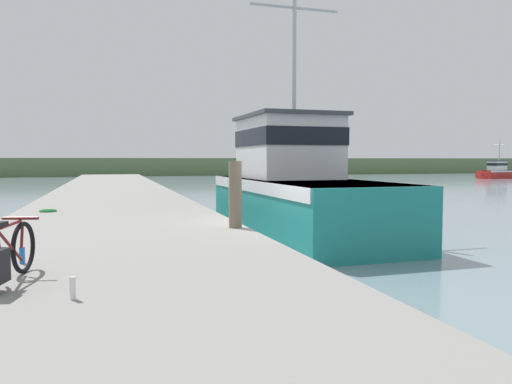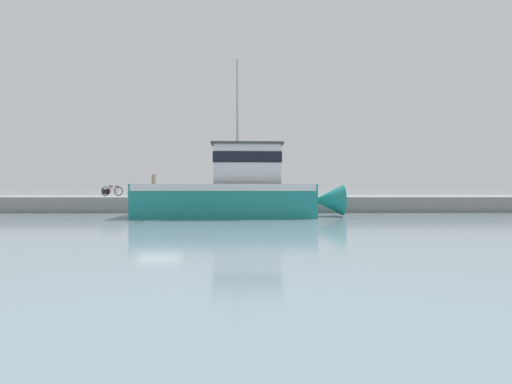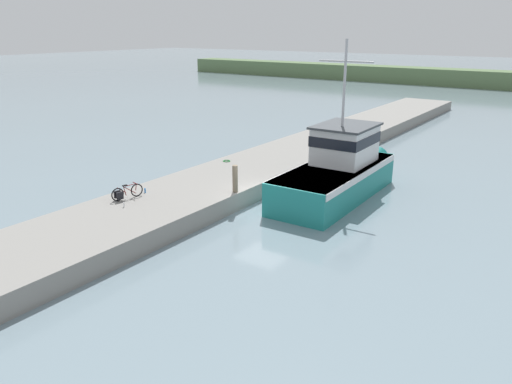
# 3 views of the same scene
# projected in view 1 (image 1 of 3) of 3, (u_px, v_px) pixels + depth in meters

# --- Properties ---
(ground_plane) EXTENTS (320.00, 320.00, 0.00)m
(ground_plane) POSITION_uv_depth(u_px,v_px,m) (284.00, 262.00, 11.59)
(ground_plane) COLOR gray
(dock_pier) EXTENTS (5.32, 80.00, 0.96)m
(dock_pier) POSITION_uv_depth(u_px,v_px,m) (118.00, 250.00, 10.51)
(dock_pier) COLOR gray
(dock_pier) RESTS_ON ground_plane
(far_shoreline) EXTENTS (180.00, 5.00, 2.64)m
(far_shoreline) POSITION_uv_depth(u_px,v_px,m) (321.00, 166.00, 83.03)
(far_shoreline) COLOR #567047
(far_shoreline) RESTS_ON ground_plane
(fishing_boat_main) EXTENTS (3.64, 11.09, 8.41)m
(fishing_boat_main) POSITION_uv_depth(u_px,v_px,m) (294.00, 187.00, 16.35)
(fishing_boat_main) COLOR teal
(fishing_boat_main) RESTS_ON ground_plane
(boat_red_outer) EXTENTS (8.23, 3.35, 4.94)m
(boat_red_outer) POSITION_uv_depth(u_px,v_px,m) (499.00, 172.00, 63.97)
(boat_red_outer) COLOR #AD231E
(boat_red_outer) RESTS_ON ground_plane
(mooring_post) EXTENTS (0.27, 0.27, 1.40)m
(mooring_post) POSITION_uv_depth(u_px,v_px,m) (235.00, 194.00, 10.45)
(mooring_post) COLOR #756651
(mooring_post) RESTS_ON dock_pier
(hose_coil) EXTENTS (0.46, 0.46, 0.05)m
(hose_coil) POSITION_uv_depth(u_px,v_px,m) (48.00, 211.00, 13.73)
(hose_coil) COLOR #197A2D
(hose_coil) RESTS_ON dock_pier
(water_bottle_by_bike) EXTENTS (0.06, 0.06, 0.24)m
(water_bottle_by_bike) POSITION_uv_depth(u_px,v_px,m) (73.00, 288.00, 5.10)
(water_bottle_by_bike) COLOR silver
(water_bottle_by_bike) RESTS_ON dock_pier
(water_bottle_on_curb) EXTENTS (0.07, 0.07, 0.23)m
(water_bottle_on_curb) POSITION_uv_depth(u_px,v_px,m) (22.00, 255.00, 6.86)
(water_bottle_on_curb) COLOR blue
(water_bottle_on_curb) RESTS_ON dock_pier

